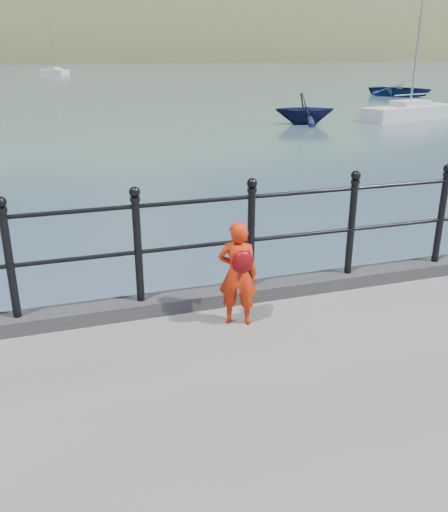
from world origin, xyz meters
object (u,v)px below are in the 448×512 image
object	(u,v)px
child	(238,273)
sailboat_near	(409,113)
launch_navy	(305,109)
launch_blue	(400,90)
railing	(196,232)
sailboat_deep	(54,72)

from	to	relation	value
child	sailboat_near	size ratio (longest dim) A/B	0.13
launch_navy	child	bearing A→B (deg)	167.53
launch_blue	launch_navy	size ratio (longest dim) A/B	1.71
child	launch_blue	size ratio (longest dim) A/B	0.21
launch_blue	launch_navy	bearing A→B (deg)	-172.38
railing	launch_blue	world-z (taller)	railing
child	sailboat_near	xyz separation A→B (m)	(17.34, 21.30, -1.20)
launch_blue	child	bearing A→B (deg)	-161.43
child	launch_navy	world-z (taller)	child
launch_blue	sailboat_deep	size ratio (longest dim) A/B	0.61
launch_blue	sailboat_near	xyz separation A→B (m)	(-8.81, -13.55, -0.18)
sailboat_deep	launch_blue	bearing A→B (deg)	-9.11
launch_navy	launch_blue	bearing A→B (deg)	-32.93
railing	child	world-z (taller)	railing
sailboat_near	sailboat_deep	bearing A→B (deg)	89.53
child	launch_blue	distance (m)	43.58
railing	sailboat_near	size ratio (longest dim) A/B	2.21
launch_navy	sailboat_near	size ratio (longest dim) A/B	0.36
launch_navy	sailboat_deep	distance (m)	68.45
launch_blue	launch_navy	world-z (taller)	launch_navy
sailboat_deep	sailboat_near	world-z (taller)	sailboat_deep
sailboat_near	launch_blue	bearing A→B (deg)	42.37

